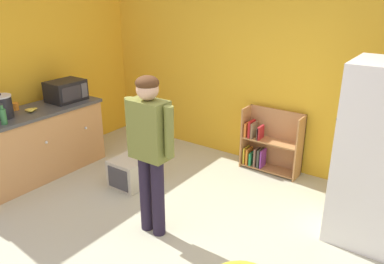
# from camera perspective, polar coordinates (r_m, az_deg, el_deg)

# --- Properties ---
(ground_plane) EXTENTS (12.00, 12.00, 0.00)m
(ground_plane) POSITION_cam_1_polar(r_m,az_deg,el_deg) (3.99, -5.66, -15.87)
(ground_plane) COLOR #BABCA0
(ground_plane) RESTS_ON ground
(back_wall) EXTENTS (5.20, 0.06, 2.70)m
(back_wall) POSITION_cam_1_polar(r_m,az_deg,el_deg) (5.27, 10.66, 9.30)
(back_wall) COLOR gold
(back_wall) RESTS_ON ground
(left_side_wall) EXTENTS (0.06, 2.99, 2.70)m
(left_side_wall) POSITION_cam_1_polar(r_m,az_deg,el_deg) (5.83, -21.05, 9.37)
(left_side_wall) COLOR gold
(left_side_wall) RESTS_ON ground
(kitchen_counter) EXTENTS (0.65, 1.91, 0.90)m
(kitchen_counter) POSITION_cam_1_polar(r_m,az_deg,el_deg) (5.40, -22.65, -1.74)
(kitchen_counter) COLOR tan
(kitchen_counter) RESTS_ON ground
(refrigerator) EXTENTS (0.73, 0.68, 1.78)m
(refrigerator) POSITION_cam_1_polar(r_m,az_deg,el_deg) (4.00, 26.12, -3.28)
(refrigerator) COLOR white
(refrigerator) RESTS_ON ground
(bookshelf) EXTENTS (0.80, 0.28, 0.85)m
(bookshelf) POSITION_cam_1_polar(r_m,az_deg,el_deg) (5.32, 11.27, -1.79)
(bookshelf) COLOR #B78049
(bookshelf) RESTS_ON ground
(standing_person) EXTENTS (0.57, 0.22, 1.64)m
(standing_person) POSITION_cam_1_polar(r_m,az_deg,el_deg) (3.66, -6.32, -1.60)
(standing_person) COLOR #241C2F
(standing_person) RESTS_ON ground
(pet_carrier) EXTENTS (0.42, 0.55, 0.36)m
(pet_carrier) POSITION_cam_1_polar(r_m,az_deg,el_deg) (4.96, -8.76, -5.71)
(pet_carrier) COLOR beige
(pet_carrier) RESTS_ON ground
(microwave) EXTENTS (0.37, 0.48, 0.28)m
(microwave) POSITION_cam_1_polar(r_m,az_deg,el_deg) (5.54, -18.28, 5.86)
(microwave) COLOR black
(microwave) RESTS_ON kitchen_counter
(crock_pot) EXTENTS (0.25, 0.25, 0.31)m
(crock_pot) POSITION_cam_1_polar(r_m,az_deg,el_deg) (5.10, -26.50, 3.41)
(crock_pot) COLOR black
(crock_pot) RESTS_ON kitchen_counter
(banana_bunch) EXTENTS (0.15, 0.16, 0.04)m
(banana_bunch) POSITION_cam_1_polar(r_m,az_deg,el_deg) (5.22, -22.74, 3.10)
(banana_bunch) COLOR yellow
(banana_bunch) RESTS_ON kitchen_counter
(green_glass_bottle) EXTENTS (0.07, 0.07, 0.25)m
(green_glass_bottle) POSITION_cam_1_polar(r_m,az_deg,el_deg) (4.86, -26.32, 2.14)
(green_glass_bottle) COLOR #33753D
(green_glass_bottle) RESTS_ON kitchen_counter
(orange_cup) EXTENTS (0.08, 0.08, 0.09)m
(orange_cup) POSITION_cam_1_polar(r_m,az_deg,el_deg) (5.37, -24.83, 3.46)
(orange_cup) COLOR orange
(orange_cup) RESTS_ON kitchen_counter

